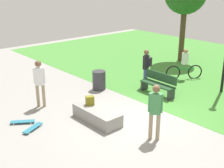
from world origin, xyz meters
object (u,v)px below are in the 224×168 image
at_px(skateboard_spare, 33,128).
at_px(cyclist_on_bicycle, 185,66).
at_px(skater_performing_trick, 39,80).
at_px(park_bench_far_left, 159,83).
at_px(backpack_on_ledge, 90,101).
at_px(trash_bin, 99,80).
at_px(pedestrian_with_backpack, 146,65).
at_px(skateboard_by_ledge, 23,122).
at_px(skater_watching, 155,108).
at_px(concrete_ledge, 97,115).

distance_m(skateboard_spare, cyclist_on_bicycle, 7.96).
bearing_deg(skater_performing_trick, park_bench_far_left, 63.68).
bearing_deg(backpack_on_ledge, park_bench_far_left, 22.34).
xyz_separation_m(park_bench_far_left, trash_bin, (-2.12, -1.48, -0.06)).
height_order(trash_bin, pedestrian_with_backpack, pedestrian_with_backpack).
bearing_deg(pedestrian_with_backpack, skateboard_by_ledge, -92.70).
relative_size(skater_watching, pedestrian_with_backpack, 1.04).
distance_m(skater_watching, skateboard_by_ledge, 4.52).
height_order(concrete_ledge, cyclist_on_bicycle, cyclist_on_bicycle).
bearing_deg(skater_performing_trick, skateboard_by_ledge, -54.86).
distance_m(backpack_on_ledge, trash_bin, 2.76).
bearing_deg(trash_bin, skateboard_spare, -69.87).
bearing_deg(pedestrian_with_backpack, concrete_ledge, -71.91).
bearing_deg(skateboard_spare, pedestrian_with_backpack, 93.53).
bearing_deg(concrete_ledge, pedestrian_with_backpack, 108.09).
height_order(skater_performing_trick, trash_bin, skater_performing_trick).
bearing_deg(concrete_ledge, skateboard_by_ledge, -127.76).
bearing_deg(trash_bin, skater_performing_trick, -90.25).
bearing_deg(skateboard_by_ledge, concrete_ledge, 52.24).
height_order(skater_performing_trick, skateboard_spare, skater_performing_trick).
height_order(concrete_ledge, pedestrian_with_backpack, pedestrian_with_backpack).
xyz_separation_m(concrete_ledge, trash_bin, (-2.36, 2.03, 0.19)).
bearing_deg(skater_performing_trick, skater_watching, 16.46).
xyz_separation_m(concrete_ledge, park_bench_far_left, (-0.24, 3.52, 0.26)).
bearing_deg(skateboard_by_ledge, cyclist_on_bicycle, 84.13).
xyz_separation_m(concrete_ledge, skateboard_by_ledge, (-1.54, -1.99, -0.16)).
distance_m(concrete_ledge, skater_watching, 2.31).
bearing_deg(skateboard_by_ledge, backpack_on_ledge, 61.94).
xyz_separation_m(backpack_on_ledge, park_bench_far_left, (0.21, 3.46, -0.12)).
height_order(backpack_on_ledge, trash_bin, trash_bin).
xyz_separation_m(skater_performing_trick, skateboard_spare, (1.47, -1.14, -1.01)).
bearing_deg(trash_bin, cyclist_on_bicycle, 67.52).
relative_size(pedestrian_with_backpack, cyclist_on_bicycle, 1.09).
relative_size(skater_watching, skateboard_spare, 2.16).
distance_m(concrete_ledge, backpack_on_ledge, 0.59).
height_order(skateboard_by_ledge, park_bench_far_left, park_bench_far_left).
relative_size(backpack_on_ledge, pedestrian_with_backpack, 0.19).
xyz_separation_m(backpack_on_ledge, skateboard_by_ledge, (-1.09, -2.04, -0.54)).
height_order(skater_performing_trick, skater_watching, skater_performing_trick).
bearing_deg(backpack_on_ledge, pedestrian_with_backpack, 37.92).
height_order(skater_watching, pedestrian_with_backpack, skater_watching).
height_order(skateboard_spare, park_bench_far_left, park_bench_far_left).
xyz_separation_m(backpack_on_ledge, trash_bin, (-1.91, 1.98, -0.19)).
bearing_deg(skateboard_by_ledge, trash_bin, 101.54).
height_order(skateboard_spare, cyclist_on_bicycle, cyclist_on_bicycle).
bearing_deg(park_bench_far_left, skateboard_by_ledge, -103.32).
distance_m(trash_bin, pedestrian_with_backpack, 2.22).
distance_m(skateboard_spare, pedestrian_with_backpack, 5.89).
xyz_separation_m(backpack_on_ledge, pedestrian_with_backpack, (-0.81, 3.81, 0.41)).
xyz_separation_m(pedestrian_with_backpack, cyclist_on_bicycle, (0.54, 2.13, -0.38)).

